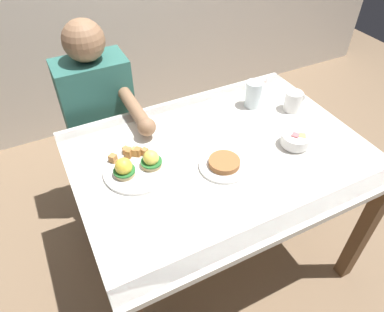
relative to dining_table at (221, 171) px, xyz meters
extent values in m
plane|color=#7F664C|center=(0.00, 0.00, -0.63)|extent=(6.00, 6.00, 0.00)
cube|color=white|center=(0.00, 0.00, 0.09)|extent=(1.20, 0.90, 0.03)
cube|color=#B23838|center=(0.00, -0.40, 0.10)|extent=(1.20, 0.06, 0.00)
cube|color=#B23838|center=(0.00, 0.40, 0.10)|extent=(1.20, 0.06, 0.00)
cube|color=brown|center=(0.55, -0.40, -0.28)|extent=(0.06, 0.06, 0.71)
cube|color=brown|center=(-0.55, 0.40, -0.28)|extent=(0.06, 0.06, 0.71)
cube|color=brown|center=(0.55, 0.40, -0.28)|extent=(0.06, 0.06, 0.71)
cylinder|color=white|center=(-0.35, 0.06, 0.11)|extent=(0.27, 0.27, 0.01)
cylinder|color=tan|center=(-0.40, 0.05, 0.13)|extent=(0.08, 0.08, 0.02)
cylinder|color=#286B2D|center=(-0.40, 0.05, 0.14)|extent=(0.08, 0.08, 0.01)
sphere|color=yellow|center=(-0.40, 0.05, 0.16)|extent=(0.07, 0.07, 0.07)
cylinder|color=tan|center=(-0.29, 0.05, 0.13)|extent=(0.08, 0.08, 0.02)
cylinder|color=#286B2D|center=(-0.29, 0.05, 0.14)|extent=(0.08, 0.08, 0.01)
sphere|color=#F7DB56|center=(-0.29, 0.05, 0.16)|extent=(0.06, 0.06, 0.06)
cube|color=#AD7038|center=(-0.32, 0.13, 0.14)|extent=(0.04, 0.04, 0.03)
cube|color=#B77A42|center=(-0.34, 0.15, 0.14)|extent=(0.03, 0.03, 0.03)
cube|color=#AD7038|center=(-0.36, 0.13, 0.14)|extent=(0.03, 0.03, 0.04)
cube|color=tan|center=(-0.33, 0.14, 0.14)|extent=(0.04, 0.04, 0.03)
cube|color=#B77A42|center=(-0.29, 0.12, 0.14)|extent=(0.03, 0.03, 0.03)
cube|color=#B77A42|center=(-0.36, 0.16, 0.13)|extent=(0.03, 0.03, 0.03)
cube|color=tan|center=(-0.36, 0.17, 0.13)|extent=(0.03, 0.03, 0.02)
cube|color=#B77A42|center=(-0.42, 0.14, 0.14)|extent=(0.04, 0.04, 0.03)
cylinder|color=white|center=(0.30, -0.09, 0.11)|extent=(0.10, 0.10, 0.01)
cylinder|color=white|center=(0.30, -0.09, 0.14)|extent=(0.12, 0.12, 0.04)
cube|color=#F4DB66|center=(0.31, -0.09, 0.14)|extent=(0.04, 0.04, 0.03)
cube|color=#F4DB66|center=(0.32, -0.11, 0.15)|extent=(0.04, 0.04, 0.03)
cube|color=#EA6B70|center=(0.29, -0.09, 0.15)|extent=(0.04, 0.04, 0.03)
cube|color=#EA6B70|center=(0.29, -0.09, 0.13)|extent=(0.03, 0.03, 0.03)
cube|color=#B7E093|center=(0.30, -0.11, 0.13)|extent=(0.03, 0.03, 0.03)
cube|color=#EA6B70|center=(0.30, -0.12, 0.14)|extent=(0.03, 0.03, 0.02)
cube|color=#F4DB66|center=(0.29, -0.07, 0.14)|extent=(0.03, 0.03, 0.02)
cube|color=#EA6B70|center=(0.30, -0.09, 0.15)|extent=(0.03, 0.03, 0.03)
cylinder|color=white|center=(0.45, 0.12, 0.15)|extent=(0.08, 0.08, 0.09)
cylinder|color=black|center=(0.45, 0.12, 0.20)|extent=(0.07, 0.07, 0.01)
torus|color=white|center=(0.50, 0.12, 0.16)|extent=(0.06, 0.02, 0.06)
cube|color=silver|center=(-0.07, 0.25, 0.11)|extent=(0.12, 0.04, 0.00)
cube|color=silver|center=(-0.15, 0.27, 0.11)|extent=(0.04, 0.03, 0.00)
cylinder|color=silver|center=(0.31, 0.24, 0.17)|extent=(0.08, 0.08, 0.13)
cylinder|color=silver|center=(0.31, 0.24, 0.15)|extent=(0.07, 0.07, 0.09)
cylinder|color=white|center=(-0.03, -0.07, 0.11)|extent=(0.20, 0.20, 0.01)
cylinder|color=#A36638|center=(-0.03, -0.07, 0.13)|extent=(0.12, 0.12, 0.02)
cylinder|color=#33333D|center=(-0.45, 0.53, -0.41)|extent=(0.11, 0.11, 0.45)
cylinder|color=#33333D|center=(-0.27, 0.53, -0.41)|extent=(0.11, 0.11, 0.45)
cube|color=#2D665B|center=(-0.36, 0.63, 0.07)|extent=(0.34, 0.20, 0.50)
sphere|color=#936B4C|center=(-0.36, 0.63, 0.41)|extent=(0.19, 0.19, 0.19)
cylinder|color=#936B4C|center=(-0.24, 0.38, 0.17)|extent=(0.06, 0.30, 0.06)
sphere|color=#936B4C|center=(-0.24, 0.23, 0.17)|extent=(0.08, 0.08, 0.08)
camera|label=1|loc=(-0.60, -0.92, 1.08)|focal=33.10mm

